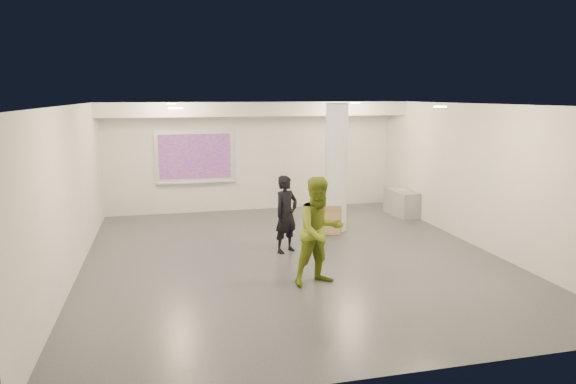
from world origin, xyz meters
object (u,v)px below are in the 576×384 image
object	(u,v)px
column	(336,168)
man	(320,231)
woman	(286,214)
credenza	(401,203)
projection_screen	(195,157)

from	to	relation	value
column	man	size ratio (longest dim) A/B	1.63
man	woman	bearing A→B (deg)	79.77
credenza	man	bearing A→B (deg)	-133.35
projection_screen	woman	distance (m)	4.41
credenza	projection_screen	bearing A→B (deg)	159.82
man	credenza	bearing A→B (deg)	35.87
column	projection_screen	bearing A→B (deg)	139.44
woman	man	world-z (taller)	man
credenza	column	bearing A→B (deg)	-157.98
woman	man	distance (m)	1.89
credenza	man	world-z (taller)	man
credenza	woman	size ratio (longest dim) A/B	0.73
projection_screen	credenza	distance (m)	5.68
column	projection_screen	distance (m)	4.08
projection_screen	man	world-z (taller)	projection_screen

